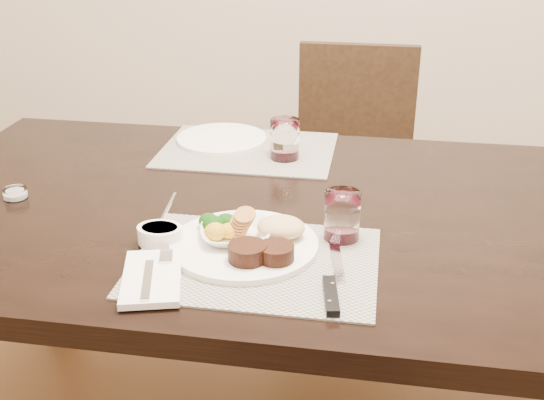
% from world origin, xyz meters
% --- Properties ---
extents(dining_table, '(2.00, 1.00, 0.75)m').
position_xyz_m(dining_table, '(0.00, 0.00, 0.67)').
color(dining_table, black).
rests_on(dining_table, ground).
extents(chair_far, '(0.42, 0.42, 0.90)m').
position_xyz_m(chair_far, '(0.00, 0.93, 0.50)').
color(chair_far, black).
rests_on(chair_far, ground).
extents(placemat_near, '(0.46, 0.34, 0.00)m').
position_xyz_m(placemat_near, '(-0.12, -0.25, 0.75)').
color(placemat_near, gray).
rests_on(placemat_near, dining_table).
extents(placemat_far, '(0.46, 0.34, 0.00)m').
position_xyz_m(placemat_far, '(-0.26, 0.33, 0.75)').
color(placemat_far, gray).
rests_on(placemat_far, dining_table).
extents(dinner_plate, '(0.29, 0.29, 0.05)m').
position_xyz_m(dinner_plate, '(-0.14, -0.21, 0.77)').
color(dinner_plate, white).
rests_on(dinner_plate, placemat_near).
extents(napkin_fork, '(0.15, 0.21, 0.02)m').
position_xyz_m(napkin_fork, '(-0.29, -0.36, 0.76)').
color(napkin_fork, white).
rests_on(napkin_fork, placemat_near).
extents(steak_knife, '(0.05, 0.27, 0.01)m').
position_xyz_m(steak_knife, '(0.03, -0.33, 0.76)').
color(steak_knife, silver).
rests_on(steak_knife, placemat_near).
extents(cracker_bowl, '(0.17, 0.17, 0.06)m').
position_xyz_m(cracker_bowl, '(-0.18, -0.18, 0.77)').
color(cracker_bowl, white).
rests_on(cracker_bowl, placemat_near).
extents(sauce_ramekin, '(0.09, 0.14, 0.07)m').
position_xyz_m(sauce_ramekin, '(-0.32, -0.21, 0.77)').
color(sauce_ramekin, white).
rests_on(sauce_ramekin, placemat_near).
extents(wine_glass_near, '(0.07, 0.07, 0.10)m').
position_xyz_m(wine_glass_near, '(0.03, -0.13, 0.80)').
color(wine_glass_near, white).
rests_on(wine_glass_near, placemat_near).
extents(far_plate, '(0.25, 0.25, 0.01)m').
position_xyz_m(far_plate, '(-0.34, 0.39, 0.76)').
color(far_plate, white).
rests_on(far_plate, placemat_far).
extents(wine_glass_far, '(0.08, 0.08, 0.10)m').
position_xyz_m(wine_glass_far, '(-0.15, 0.29, 0.80)').
color(wine_glass_far, white).
rests_on(wine_glass_far, placemat_far).
extents(salt_cellar, '(0.05, 0.05, 0.02)m').
position_xyz_m(salt_cellar, '(-0.72, -0.06, 0.76)').
color(salt_cellar, white).
rests_on(salt_cellar, dining_table).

